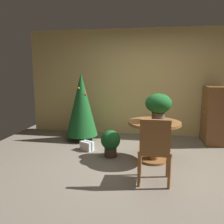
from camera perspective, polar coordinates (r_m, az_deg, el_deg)
ground_plane at (r=4.01m, az=7.50°, el=-13.47°), size 6.60×6.60×0.00m
back_wall_panel at (r=5.89m, az=8.62°, el=7.02°), size 6.00×0.10×2.60m
round_dining_table at (r=4.21m, az=10.19°, el=-5.25°), size 0.92×0.92×0.72m
flower_vase at (r=4.13m, az=11.26°, el=1.75°), size 0.46×0.46×0.49m
wooden_chair_near at (r=3.34m, az=10.33°, el=-8.46°), size 0.45×0.42×0.96m
holiday_tree at (r=5.40m, az=-7.43°, el=1.80°), size 0.72×0.72×1.55m
gift_box_cream at (r=4.83m, az=-6.11°, el=-8.18°), size 0.30×0.26×0.18m
wooden_cabinet at (r=5.62m, az=23.55°, el=-0.70°), size 0.44×0.69×1.26m
potted_plant at (r=4.41m, az=-0.36°, el=-7.27°), size 0.37×0.37×0.51m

